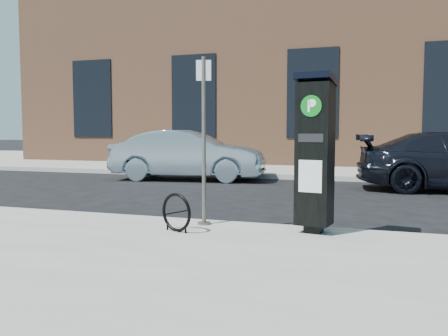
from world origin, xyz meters
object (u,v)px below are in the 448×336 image
at_px(parking_kiosk, 315,152).
at_px(sign_pole, 204,142).
at_px(car_silver, 189,155).
at_px(bike_rack, 176,213).

bearing_deg(parking_kiosk, sign_pole, -172.90).
bearing_deg(sign_pole, parking_kiosk, -18.01).
relative_size(parking_kiosk, car_silver, 0.46).
relative_size(parking_kiosk, sign_pole, 0.88).
height_order(sign_pole, car_silver, sign_pole).
distance_m(parking_kiosk, bike_rack, 2.07).
xyz_separation_m(parking_kiosk, sign_pole, (-1.62, 0.05, 0.11)).
bearing_deg(sign_pole, bike_rack, -122.88).
height_order(parking_kiosk, bike_rack, parking_kiosk).
xyz_separation_m(sign_pole, car_silver, (-3.25, 7.17, -0.59)).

